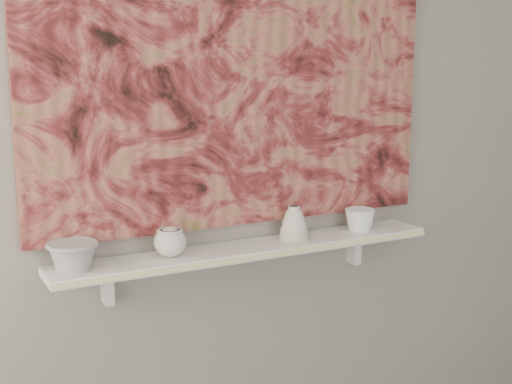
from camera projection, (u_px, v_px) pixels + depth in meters
wall_back at (237, 122)px, 2.48m from camera, size 3.60×0.00×3.60m
shelf at (250, 250)px, 2.48m from camera, size 1.40×0.18×0.03m
shelf_stripe at (262, 256)px, 2.40m from camera, size 1.40×0.01×0.02m
bracket_left at (107, 286)px, 2.33m from camera, size 0.03×0.06×0.12m
bracket_right at (354, 248)px, 2.77m from camera, size 0.03×0.06×0.12m
painting at (239, 67)px, 2.43m from camera, size 1.50×0.02×1.10m
house_motif at (347, 149)px, 2.68m from camera, size 0.09×0.00×0.08m
bowl_grey at (73, 256)px, 2.19m from camera, size 0.20×0.20×0.09m
cup_cream at (170, 242)px, 2.33m from camera, size 0.12×0.12×0.10m
bell_vessel at (294, 223)px, 2.54m from camera, size 0.13×0.13×0.12m
bowl_white at (360, 219)px, 2.68m from camera, size 0.12×0.12×0.08m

